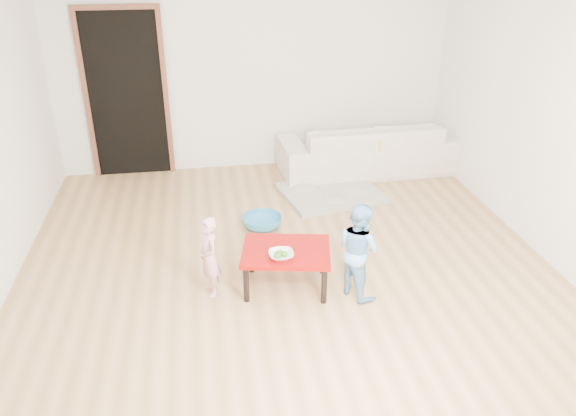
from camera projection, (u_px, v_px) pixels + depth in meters
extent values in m
cube|color=#A47946|center=(285.00, 259.00, 5.47)|extent=(5.00, 5.00, 0.01)
cube|color=white|center=(254.00, 69.00, 7.10)|extent=(5.00, 0.02, 2.60)
cube|color=white|center=(548.00, 118.00, 5.25)|extent=(0.02, 5.00, 2.60)
imported|color=white|center=(367.00, 147.00, 7.33)|extent=(2.32, 1.00, 0.67)
cube|color=#F0A31A|center=(358.00, 141.00, 7.04)|extent=(0.50, 0.45, 0.13)
imported|color=white|center=(281.00, 255.00, 4.74)|extent=(0.21, 0.21, 0.05)
imported|color=#DD6575|center=(209.00, 257.00, 4.79)|extent=(0.25, 0.31, 0.73)
imported|color=#67C0F0|center=(359.00, 250.00, 4.77)|extent=(0.49, 0.52, 0.86)
imported|color=teal|center=(262.00, 222.00, 6.01)|extent=(0.42, 0.42, 0.13)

